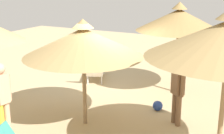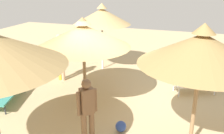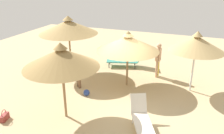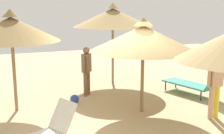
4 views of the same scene
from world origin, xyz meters
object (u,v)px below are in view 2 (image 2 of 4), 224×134
lounge_chair_center (10,86)px  beach_ball (121,126)px  parasol_umbrella_edge (102,16)px  person_standing_back (60,54)px  lounge_chair_front (187,82)px  parasol_umbrella_near_right (83,36)px  person_standing_far_right (87,108)px  parasol_umbrella_far_left (202,49)px

lounge_chair_center → beach_ball: (-3.90, 0.63, -0.28)m
lounge_chair_center → beach_ball: 3.96m
parasol_umbrella_edge → lounge_chair_center: 4.38m
person_standing_back → beach_ball: (-3.09, 2.48, -0.88)m
lounge_chair_center → person_standing_back: person_standing_back is taller
parasol_umbrella_edge → lounge_chair_front: 4.18m
lounge_chair_front → lounge_chair_center: bearing=22.1°
parasol_umbrella_near_right → parasol_umbrella_edge: size_ratio=1.03×
parasol_umbrella_near_right → person_standing_far_right: bearing=116.3°
parasol_umbrella_edge → person_standing_far_right: parasol_umbrella_edge is taller
parasol_umbrella_edge → beach_ball: (-2.08, 4.18, -2.08)m
lounge_chair_center → parasol_umbrella_edge: bearing=-117.2°
parasol_umbrella_near_right → beach_ball: (-1.59, 1.34, -1.93)m
parasol_umbrella_far_left → beach_ball: bearing=0.1°
lounge_chair_front → person_standing_far_right: (2.03, 3.48, 0.49)m
lounge_chair_center → person_standing_far_right: 3.60m
parasol_umbrella_near_right → lounge_chair_front: (-3.03, -1.46, -1.64)m
parasol_umbrella_far_left → lounge_chair_front: (0.24, -2.80, -1.87)m
parasol_umbrella_near_right → lounge_chair_front: 3.74m
parasol_umbrella_far_left → lounge_chair_center: parasol_umbrella_far_left is taller
parasol_umbrella_edge → person_standing_far_right: (-1.49, 4.86, -1.30)m
parasol_umbrella_far_left → lounge_chair_front: 3.37m
parasol_umbrella_near_right → parasol_umbrella_edge: (0.49, -2.84, 0.15)m
person_standing_back → parasol_umbrella_near_right: bearing=142.7°
parasol_umbrella_far_left → person_standing_far_right: size_ratio=1.76×
person_standing_far_right → beach_ball: person_standing_far_right is taller
parasol_umbrella_edge → person_standing_far_right: size_ratio=1.71×
person_standing_back → person_standing_far_right: person_standing_back is taller
parasol_umbrella_near_right → parasol_umbrella_edge: 2.89m
person_standing_back → beach_ball: 4.07m
lounge_chair_center → person_standing_back: bearing=-113.6°
parasol_umbrella_near_right → parasol_umbrella_far_left: parasol_umbrella_far_left is taller
parasol_umbrella_near_right → lounge_chair_center: 2.93m
parasol_umbrella_near_right → parasol_umbrella_far_left: (-3.26, 1.33, 0.23)m
person_standing_back → person_standing_far_right: 4.04m
parasol_umbrella_edge → person_standing_far_right: 5.25m
parasol_umbrella_far_left → parasol_umbrella_near_right: bearing=-22.2°
lounge_chair_front → person_standing_far_right: size_ratio=1.17×
person_standing_far_right → lounge_chair_front: bearing=-120.2°
parasol_umbrella_near_right → lounge_chair_center: bearing=16.9°
lounge_chair_center → parasol_umbrella_near_right: bearing=-163.1°
parasol_umbrella_near_right → person_standing_far_right: 2.53m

